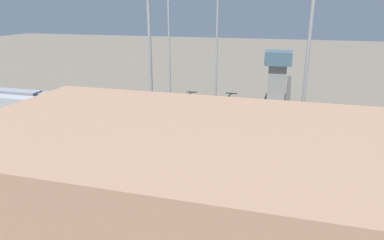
{
  "coord_description": "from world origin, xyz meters",
  "views": [
    {
      "loc": [
        -18.81,
        57.05,
        21.59
      ],
      "look_at": [
        -2.93,
        0.73,
        2.5
      ],
      "focal_mm": 32.52,
      "sensor_mm": 36.0,
      "label": 1
    }
  ],
  "objects_px": {
    "train_on_track_4": "(106,134)",
    "train_on_track_1": "(190,113)",
    "light_mast_1": "(311,23)",
    "light_mast_3": "(150,54)",
    "train_on_track_2": "(153,118)",
    "signal_gantry": "(288,98)",
    "maintenance_shed": "(197,204)",
    "light_mast_2": "(217,15)",
    "control_tower": "(278,73)",
    "light_mast_0": "(169,22)"
  },
  "relations": [
    {
      "from": "train_on_track_2",
      "to": "maintenance_shed",
      "type": "bearing_deg",
      "value": 117.55
    },
    {
      "from": "train_on_track_4",
      "to": "light_mast_2",
      "type": "xyz_separation_m",
      "value": [
        -13.07,
        -23.82,
        18.04
      ]
    },
    {
      "from": "train_on_track_2",
      "to": "maintenance_shed",
      "type": "relative_size",
      "value": 3.8
    },
    {
      "from": "train_on_track_1",
      "to": "light_mast_1",
      "type": "xyz_separation_m",
      "value": [
        -19.85,
        17.26,
        17.74
      ]
    },
    {
      "from": "light_mast_2",
      "to": "light_mast_1",
      "type": "bearing_deg",
      "value": 122.67
    },
    {
      "from": "light_mast_2",
      "to": "signal_gantry",
      "type": "relative_size",
      "value": 1.29
    },
    {
      "from": "train_on_track_2",
      "to": "signal_gantry",
      "type": "xyz_separation_m",
      "value": [
        -23.82,
        0.0,
        5.38
      ]
    },
    {
      "from": "train_on_track_4",
      "to": "control_tower",
      "type": "bearing_deg",
      "value": -125.91
    },
    {
      "from": "signal_gantry",
      "to": "control_tower",
      "type": "bearing_deg",
      "value": -83.86
    },
    {
      "from": "train_on_track_4",
      "to": "train_on_track_1",
      "type": "height_order",
      "value": "train_on_track_1"
    },
    {
      "from": "train_on_track_4",
      "to": "train_on_track_1",
      "type": "relative_size",
      "value": 0.83
    },
    {
      "from": "light_mast_1",
      "to": "train_on_track_4",
      "type": "bearing_deg",
      "value": -4.34
    },
    {
      "from": "train_on_track_1",
      "to": "light_mast_0",
      "type": "bearing_deg",
      "value": -50.93
    },
    {
      "from": "train_on_track_1",
      "to": "light_mast_0",
      "type": "height_order",
      "value": "light_mast_0"
    },
    {
      "from": "light_mast_3",
      "to": "light_mast_0",
      "type": "bearing_deg",
      "value": -76.08
    },
    {
      "from": "light_mast_3",
      "to": "signal_gantry",
      "type": "height_order",
      "value": "light_mast_3"
    },
    {
      "from": "light_mast_0",
      "to": "train_on_track_2",
      "type": "bearing_deg",
      "value": 95.53
    },
    {
      "from": "train_on_track_1",
      "to": "signal_gantry",
      "type": "height_order",
      "value": "signal_gantry"
    },
    {
      "from": "train_on_track_2",
      "to": "light_mast_1",
      "type": "bearing_deg",
      "value": 154.5
    },
    {
      "from": "light_mast_1",
      "to": "light_mast_3",
      "type": "xyz_separation_m",
      "value": [
        20.49,
        0.31,
        -4.27
      ]
    },
    {
      "from": "light_mast_3",
      "to": "maintenance_shed",
      "type": "bearing_deg",
      "value": 120.38
    },
    {
      "from": "light_mast_1",
      "to": "signal_gantry",
      "type": "relative_size",
      "value": 1.27
    },
    {
      "from": "train_on_track_4",
      "to": "light_mast_1",
      "type": "height_order",
      "value": "light_mast_1"
    },
    {
      "from": "maintenance_shed",
      "to": "control_tower",
      "type": "xyz_separation_m",
      "value": [
        -3.7,
        -58.31,
        0.6
      ]
    },
    {
      "from": "light_mast_0",
      "to": "signal_gantry",
      "type": "relative_size",
      "value": 1.19
    },
    {
      "from": "signal_gantry",
      "to": "maintenance_shed",
      "type": "bearing_deg",
      "value": 79.22
    },
    {
      "from": "light_mast_2",
      "to": "control_tower",
      "type": "bearing_deg",
      "value": -137.79
    },
    {
      "from": "signal_gantry",
      "to": "maintenance_shed",
      "type": "distance_m",
      "value": 34.06
    },
    {
      "from": "train_on_track_1",
      "to": "light_mast_0",
      "type": "distance_m",
      "value": 20.15
    },
    {
      "from": "train_on_track_2",
      "to": "light_mast_3",
      "type": "relative_size",
      "value": 5.81
    },
    {
      "from": "light_mast_1",
      "to": "maintenance_shed",
      "type": "height_order",
      "value": "light_mast_1"
    },
    {
      "from": "train_on_track_4",
      "to": "signal_gantry",
      "type": "bearing_deg",
      "value": -160.29
    },
    {
      "from": "train_on_track_2",
      "to": "signal_gantry",
      "type": "bearing_deg",
      "value": 180.0
    },
    {
      "from": "train_on_track_4",
      "to": "maintenance_shed",
      "type": "height_order",
      "value": "maintenance_shed"
    },
    {
      "from": "train_on_track_1",
      "to": "train_on_track_2",
      "type": "relative_size",
      "value": 0.83
    },
    {
      "from": "train_on_track_4",
      "to": "light_mast_0",
      "type": "relative_size",
      "value": 3.22
    },
    {
      "from": "light_mast_3",
      "to": "train_on_track_2",
      "type": "bearing_deg",
      "value": -67.49
    },
    {
      "from": "train_on_track_4",
      "to": "light_mast_3",
      "type": "height_order",
      "value": "light_mast_3"
    },
    {
      "from": "light_mast_1",
      "to": "light_mast_3",
      "type": "relative_size",
      "value": 1.33
    },
    {
      "from": "train_on_track_1",
      "to": "signal_gantry",
      "type": "distance_m",
      "value": 19.4
    },
    {
      "from": "control_tower",
      "to": "light_mast_2",
      "type": "bearing_deg",
      "value": 42.21
    },
    {
      "from": "light_mast_0",
      "to": "light_mast_1",
      "type": "height_order",
      "value": "light_mast_1"
    },
    {
      "from": "train_on_track_2",
      "to": "control_tower",
      "type": "distance_m",
      "value": 33.02
    },
    {
      "from": "train_on_track_2",
      "to": "maintenance_shed",
      "type": "xyz_separation_m",
      "value": [
        -17.45,
        33.45,
        4.46
      ]
    },
    {
      "from": "train_on_track_1",
      "to": "light_mast_1",
      "type": "relative_size",
      "value": 3.62
    },
    {
      "from": "light_mast_2",
      "to": "control_tower",
      "type": "xyz_separation_m",
      "value": [
        -12.17,
        -11.04,
        -12.93
      ]
    },
    {
      "from": "train_on_track_2",
      "to": "control_tower",
      "type": "bearing_deg",
      "value": -130.38
    },
    {
      "from": "light_mast_0",
      "to": "light_mast_1",
      "type": "distance_m",
      "value": 37.62
    },
    {
      "from": "light_mast_1",
      "to": "maintenance_shed",
      "type": "bearing_deg",
      "value": 68.72
    },
    {
      "from": "train_on_track_1",
      "to": "train_on_track_2",
      "type": "height_order",
      "value": "same"
    }
  ]
}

